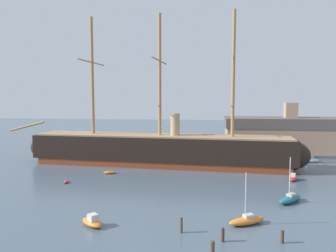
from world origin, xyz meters
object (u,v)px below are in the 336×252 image
Objects in this scene: mooring_piling_left_pair at (223,235)px; dinghy_mid_left at (66,182)px; tall_ship at (160,149)px; motorboat_alongside_stern at (293,178)px; sailboat_foreground_right at (247,220)px; motorboat_foreground_left at (92,222)px; mooring_piling_right_pair at (212,250)px; dockside_warehouse_right at (299,136)px; sailboat_mid_right at (290,199)px; motorboat_far_right at (311,160)px; mooring_piling_midwater at (181,225)px; mooring_piling_nearest at (282,237)px; dinghy_alongside_bow at (110,172)px.

dinghy_mid_left is at bearing 143.03° from mooring_piling_left_pair.
tall_ship is 28.98m from motorboat_alongside_stern.
sailboat_foreground_right is at bearing -64.27° from tall_ship.
motorboat_foreground_left is 15.70m from mooring_piling_left_pair.
dockside_warehouse_right is (24.56, 62.21, 4.12)m from mooring_piling_right_pair.
motorboat_foreground_left is 1.89× the size of dinghy_mid_left.
motorboat_far_right is (12.39, 31.45, 0.05)m from sailboat_mid_right.
sailboat_mid_right is 3.82× the size of mooring_piling_midwater.
mooring_piling_right_pair is 67.01m from dockside_warehouse_right.
mooring_piling_right_pair is (26.23, -24.43, 0.65)m from dinghy_mid_left.
mooring_piling_right_pair is 6.55m from mooring_piling_midwater.
tall_ship is 23.03m from dinghy_mid_left.
motorboat_foreground_left reaches higher than mooring_piling_nearest.
mooring_piling_nearest is (27.92, -27.94, 0.40)m from dinghy_alongside_bow.
mooring_piling_right_pair is (20.47, -32.24, 0.58)m from dinghy_alongside_bow.
sailboat_foreground_right is 3.71× the size of mooring_piling_right_pair.
mooring_piling_nearest is 0.03× the size of dockside_warehouse_right.
mooring_piling_midwater reaches higher than motorboat_far_right.
dinghy_alongside_bow is 1.78× the size of mooring_piling_left_pair.
sailboat_mid_right is 17.82m from mooring_piling_left_pair.
tall_ship is 40.18m from mooring_piling_left_pair.
mooring_piling_left_pair is 0.85× the size of mooring_piling_midwater.
mooring_piling_nearest is at bearing 29.99° from mooring_piling_right_pair.
mooring_piling_left_pair is at bearing -52.74° from dinghy_alongside_bow.
dinghy_mid_left is at bearing 149.13° from mooring_piling_nearest.
tall_ship is 26.37× the size of dinghy_alongside_bow.
sailboat_mid_right is 19.72m from mooring_piling_midwater.
motorboat_alongside_stern is at bearing 62.88° from mooring_piling_left_pair.
motorboat_far_right is (35.57, 7.87, -3.10)m from tall_ship.
tall_ship is at bearing 49.84° from dinghy_mid_left.
mooring_piling_nearest reaches higher than motorboat_alongside_stern.
sailboat_foreground_right is 57.17m from dockside_warehouse_right.
motorboat_foreground_left reaches higher than motorboat_alongside_stern.
sailboat_foreground_right reaches higher than mooring_piling_right_pair.
dockside_warehouse_right is at bearing 87.48° from motorboat_far_right.
sailboat_foreground_right is 11.84m from sailboat_mid_right.
sailboat_foreground_right reaches higher than motorboat_foreground_left.
motorboat_far_right is at bearing 63.51° from mooring_piling_left_pair.
mooring_piling_left_pair is (12.70, -38.00, -2.97)m from tall_ship.
motorboat_far_right is at bearing 21.42° from dinghy_alongside_bow.
motorboat_alongside_stern is (41.57, 7.09, 0.24)m from dinghy_mid_left.
mooring_piling_nearest is 6.32m from mooring_piling_left_pair.
tall_ship is 43.48m from mooring_piling_right_pair.
motorboat_foreground_left is at bearing 171.63° from mooring_piling_left_pair.
motorboat_foreground_left reaches higher than dinghy_alongside_bow.
mooring_piling_left_pair is at bearing -8.37° from motorboat_foreground_left.
mooring_piling_left_pair is (-10.47, -14.42, 0.18)m from sailboat_mid_right.
sailboat_foreground_right is 3.26× the size of dinghy_mid_left.
mooring_piling_left_pair is 63.05m from dockside_warehouse_right.
sailboat_foreground_right is 9.92m from mooring_piling_right_pair.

